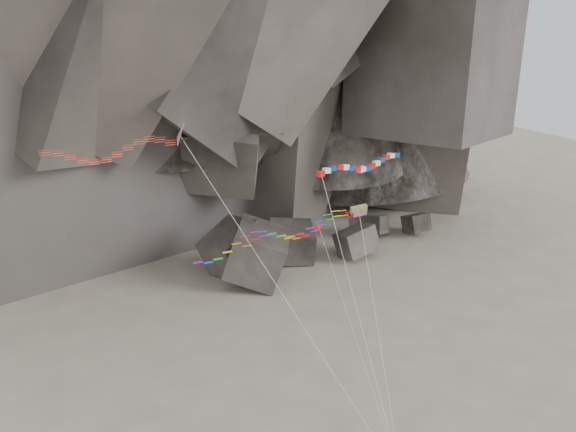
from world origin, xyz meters
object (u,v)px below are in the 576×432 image
object	(u,v)px
parafoil_kite	(275,234)
pennant_kite	(330,263)
delta_kite	(107,150)
banner_kite	(361,167)

from	to	relation	value
parafoil_kite	pennant_kite	bearing A→B (deg)	-10.75
parafoil_kite	pennant_kite	xyz separation A→B (m)	(4.44, -0.93, -2.77)
delta_kite	parafoil_kite	size ratio (longest dim) A/B	1.47
parafoil_kite	pennant_kite	distance (m)	5.32
parafoil_kite	pennant_kite	world-z (taller)	parafoil_kite
parafoil_kite	pennant_kite	size ratio (longest dim) A/B	1.11
delta_kite	banner_kite	xyz separation A→B (m)	(19.95, 0.37, -3.01)
delta_kite	pennant_kite	bearing A→B (deg)	5.18
banner_kite	pennant_kite	distance (m)	8.35
pennant_kite	parafoil_kite	bearing A→B (deg)	162.20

